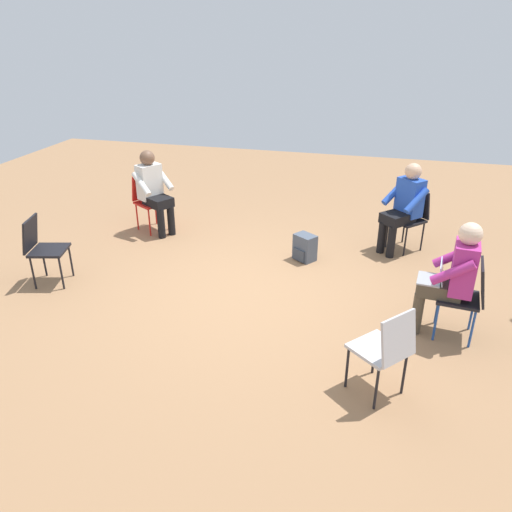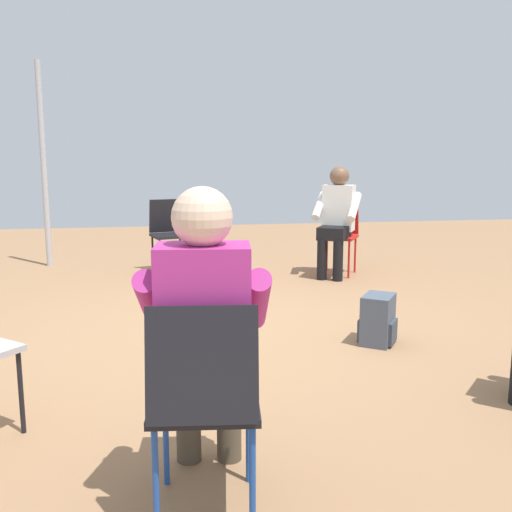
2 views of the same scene
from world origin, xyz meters
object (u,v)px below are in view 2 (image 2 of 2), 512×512
Objects in this scene: chair_northeast at (340,231)px; backpack_near_laptop_user at (378,322)px; chair_south at (204,394)px; chair_north at (168,230)px; person_in_white at (337,215)px; person_with_laptop at (205,328)px.

backpack_near_laptop_user is (-0.51, -2.51, -0.34)m from chair_northeast.
chair_north is at bearing 97.12° from chair_south.
person_with_laptop is at bearing 97.01° from person_in_white.
chair_north is 1.00× the size of chair_south.
chair_northeast is 2.59m from backpack_near_laptop_user.
chair_northeast is 0.69× the size of person_with_laptop.
chair_north is 0.69× the size of person_in_white.
chair_northeast is 0.26m from person_in_white.
person_with_laptop is (-1.89, -4.19, 0.20)m from chair_northeast.
person_with_laptop is at bearing 76.31° from chair_north.
person_in_white reaches higher than chair_south.
chair_south is at bearing 76.05° from chair_north.
chair_north is 4.80m from chair_south.
chair_northeast is (1.91, 4.36, 0.00)m from chair_south.
person_with_laptop is at bearing -129.47° from backpack_near_laptop_user.
chair_north is 3.31m from backpack_near_laptop_user.
chair_north is at bearing 97.38° from person_with_laptop.
chair_south is 4.59m from person_in_white.
chair_south reaches higher than backpack_near_laptop_user.
person_in_white is at bearing 79.82° from backpack_near_laptop_user.
chair_north is 2.01m from chair_northeast.
person_with_laptop is 4.43m from person_in_white.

